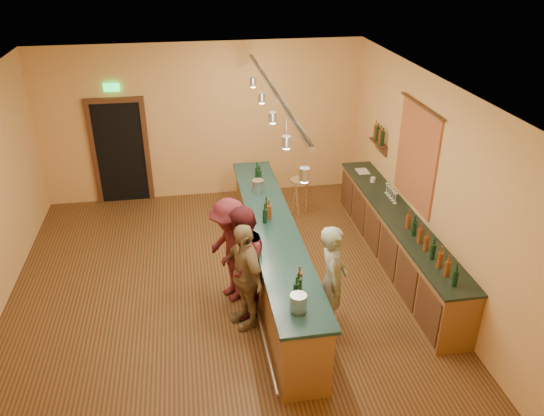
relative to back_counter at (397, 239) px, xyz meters
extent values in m
plane|color=#502617|center=(-2.97, -0.18, -0.49)|extent=(7.00, 7.00, 0.00)
cube|color=silver|center=(-2.97, -0.18, 2.71)|extent=(6.50, 7.00, 0.02)
cube|color=#E3AC55|center=(-2.97, 3.32, 1.11)|extent=(6.50, 0.02, 3.20)
cube|color=#E3AC55|center=(-2.97, -3.68, 1.11)|extent=(6.50, 0.02, 3.20)
cube|color=#E3AC55|center=(0.28, -0.18, 1.11)|extent=(0.02, 7.00, 3.20)
cube|color=black|center=(-4.67, 3.30, 0.56)|extent=(0.95, 0.06, 2.10)
cube|color=#4B2716|center=(-5.19, 3.28, 0.56)|extent=(0.10, 0.08, 2.10)
cube|color=#4B2716|center=(-4.14, 3.28, 0.56)|extent=(0.10, 0.08, 2.10)
cube|color=#4B2716|center=(-4.67, 3.28, 1.66)|extent=(1.15, 0.08, 0.10)
cube|color=#19E54C|center=(-4.67, 3.27, 1.91)|extent=(0.30, 0.04, 0.15)
cube|color=#AA3022|center=(0.26, 0.22, 1.36)|extent=(0.03, 1.40, 1.60)
cube|color=#4B2716|center=(0.19, 1.72, 1.06)|extent=(0.16, 0.55, 0.03)
cube|color=#4B2716|center=(0.26, 1.72, 0.96)|extent=(0.03, 0.55, 0.18)
cube|color=brown|center=(0.00, 0.02, -0.04)|extent=(0.55, 4.50, 0.90)
cube|color=black|center=(0.00, 0.02, 0.43)|extent=(0.60, 4.55, 0.04)
cylinder|color=silver|center=(0.00, 1.32, 0.50)|extent=(0.09, 0.09, 0.09)
cube|color=silver|center=(-0.03, 1.82, 0.46)|extent=(0.22, 0.30, 0.01)
cube|color=brown|center=(-2.13, -0.18, 0.01)|extent=(0.60, 5.00, 1.00)
cube|color=#15302E|center=(-2.13, -0.18, 0.54)|extent=(0.70, 5.10, 0.05)
cylinder|color=silver|center=(-2.49, -0.18, -0.34)|extent=(0.05, 5.00, 0.05)
cylinder|color=silver|center=(-2.18, -2.28, 0.67)|extent=(0.20, 0.20, 0.22)
cylinder|color=silver|center=(-2.18, 1.02, 0.67)|extent=(0.20, 0.20, 0.22)
cube|color=silver|center=(-2.13, -0.18, 2.65)|extent=(0.06, 4.60, 0.05)
cylinder|color=silver|center=(-2.13, -2.18, 2.46)|extent=(0.01, 0.01, 0.35)
cylinder|color=#A5A5AD|center=(-2.13, -2.18, 2.26)|extent=(0.11, 0.11, 0.14)
cylinder|color=#FFEABF|center=(-2.13, -2.18, 2.18)|extent=(0.08, 0.08, 0.02)
cylinder|color=silver|center=(-2.13, -1.18, 2.46)|extent=(0.01, 0.01, 0.35)
cylinder|color=#A5A5AD|center=(-2.13, -1.18, 2.26)|extent=(0.11, 0.11, 0.14)
cylinder|color=#FFEABF|center=(-2.13, -1.18, 2.18)|extent=(0.08, 0.08, 0.02)
cylinder|color=silver|center=(-2.13, -0.18, 2.46)|extent=(0.01, 0.01, 0.35)
cylinder|color=#A5A5AD|center=(-2.13, -0.18, 2.26)|extent=(0.11, 0.11, 0.14)
cylinder|color=#FFEABF|center=(-2.13, -0.18, 2.18)|extent=(0.08, 0.08, 0.02)
cylinder|color=silver|center=(-2.13, 0.82, 2.46)|extent=(0.01, 0.01, 0.35)
cylinder|color=#A5A5AD|center=(-2.13, 0.82, 2.26)|extent=(0.11, 0.11, 0.14)
cylinder|color=#FFEABF|center=(-2.13, 0.82, 2.18)|extent=(0.08, 0.08, 0.02)
cylinder|color=silver|center=(-2.13, 1.82, 2.46)|extent=(0.01, 0.01, 0.35)
cylinder|color=#A5A5AD|center=(-2.13, 1.82, 2.26)|extent=(0.11, 0.11, 0.14)
cylinder|color=#FFEABF|center=(-2.13, 1.82, 2.18)|extent=(0.08, 0.08, 0.02)
imported|color=gray|center=(-1.51, -1.42, 0.33)|extent=(0.54, 0.68, 1.63)
imported|color=#59191E|center=(-2.68, -0.87, 0.37)|extent=(0.83, 0.96, 1.72)
imported|color=#997A51|center=(-2.68, -1.10, 0.32)|extent=(0.70, 1.02, 1.61)
imported|color=#59191E|center=(-2.81, -0.45, 0.34)|extent=(0.97, 1.22, 1.66)
cylinder|color=olive|center=(-1.21, 2.02, 0.26)|extent=(0.37, 0.37, 0.04)
cylinder|color=olive|center=(-1.07, 2.02, -0.12)|extent=(0.04, 0.04, 0.73)
cylinder|color=olive|center=(-1.29, 2.14, -0.12)|extent=(0.04, 0.04, 0.73)
cylinder|color=olive|center=(-1.29, 1.90, -0.12)|extent=(0.04, 0.04, 0.73)
camera|label=1|loc=(-3.31, -7.15, 4.48)|focal=35.00mm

